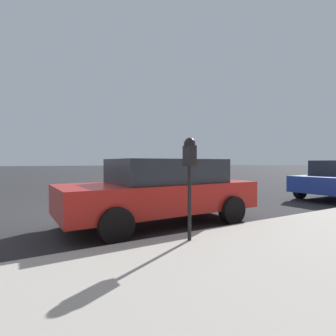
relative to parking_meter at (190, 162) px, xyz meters
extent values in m
plane|color=#2B2B2D|center=(2.63, -0.29, -1.42)|extent=(220.00, 220.00, 0.00)
cylinder|color=black|center=(0.00, 0.00, -0.68)|extent=(0.06, 0.06, 1.20)
cube|color=black|center=(0.00, 0.00, 0.09)|extent=(0.20, 0.14, 0.34)
sphere|color=black|center=(0.00, 0.00, 0.30)|extent=(0.19, 0.19, 0.19)
cube|color=gold|center=(0.11, 0.00, 0.05)|extent=(0.01, 0.11, 0.12)
cube|color=black|center=(0.11, 0.00, 0.17)|extent=(0.01, 0.10, 0.08)
cube|color=#B21E19|center=(1.77, -0.43, -0.79)|extent=(1.84, 4.49, 0.62)
cube|color=#232833|center=(1.77, -0.60, -0.21)|extent=(1.59, 2.52, 0.54)
cylinder|color=black|center=(0.86, 0.94, -1.10)|extent=(0.23, 0.64, 0.64)
cylinder|color=black|center=(2.64, 0.97, -1.10)|extent=(0.23, 0.64, 0.64)
cylinder|color=black|center=(0.90, -1.82, -1.10)|extent=(0.23, 0.64, 0.64)
cylinder|color=black|center=(2.68, -1.80, -1.10)|extent=(0.23, 0.64, 0.64)
cylinder|color=black|center=(2.68, -7.16, -1.10)|extent=(0.23, 0.64, 0.64)
camera|label=1|loc=(-3.47, 2.45, -0.01)|focal=28.00mm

